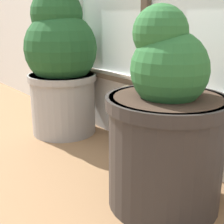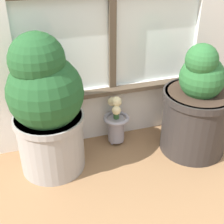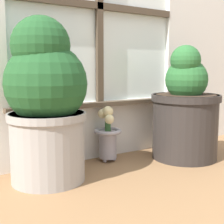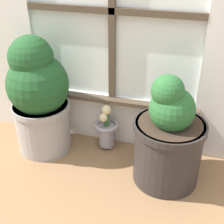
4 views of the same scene
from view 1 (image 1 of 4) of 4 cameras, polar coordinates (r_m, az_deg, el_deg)
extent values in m
plane|color=olive|center=(1.23, -12.37, -11.70)|extent=(10.00, 10.00, 0.00)
cube|color=silver|center=(1.45, 6.04, -0.07)|extent=(0.99, 0.05, 0.32)
cube|color=#4C3D2D|center=(1.38, 4.89, 5.37)|extent=(1.05, 0.06, 0.02)
cylinder|color=#9E9993|center=(1.62, -8.88, 1.55)|extent=(0.32, 0.32, 0.31)
cylinder|color=#9E9993|center=(1.59, -9.11, 6.33)|extent=(0.34, 0.34, 0.03)
cylinder|color=#38281E|center=(1.59, -9.13, 6.70)|extent=(0.30, 0.30, 0.01)
sphere|color=#1E4C23|center=(1.57, -9.35, 11.35)|extent=(0.36, 0.36, 0.36)
sphere|color=#1E4C23|center=(1.58, -10.08, 17.18)|extent=(0.25, 0.25, 0.25)
ellipsoid|color=#1E4C23|center=(1.56, -5.37, 10.81)|extent=(0.16, 0.13, 0.21)
cylinder|color=#2D2826|center=(1.00, 9.68, -7.17)|extent=(0.35, 0.35, 0.36)
cylinder|color=#2D2826|center=(0.94, 10.16, 1.73)|extent=(0.38, 0.38, 0.04)
cylinder|color=#38281E|center=(0.94, 10.20, 2.48)|extent=(0.33, 0.33, 0.01)
sphere|color=#28602D|center=(0.92, 10.48, 7.61)|extent=(0.23, 0.23, 0.23)
sphere|color=#28602D|center=(0.92, 8.86, 14.13)|extent=(0.16, 0.16, 0.16)
ellipsoid|color=#28602D|center=(0.86, 9.73, 6.16)|extent=(0.10, 0.08, 0.12)
sphere|color=#99939E|center=(1.46, 3.54, -6.12)|extent=(0.02, 0.02, 0.02)
sphere|color=#99939E|center=(1.45, 1.22, -6.26)|extent=(0.02, 0.02, 0.02)
sphere|color=#99939E|center=(1.40, 2.78, -7.01)|extent=(0.02, 0.02, 0.02)
cylinder|color=#99939E|center=(1.40, 2.56, -3.44)|extent=(0.09, 0.09, 0.15)
torus|color=#99939E|center=(1.38, 2.60, -0.61)|extent=(0.15, 0.15, 0.02)
cylinder|color=#386633|center=(1.37, 2.62, 0.99)|extent=(0.03, 0.03, 0.08)
sphere|color=beige|center=(1.35, 2.66, 3.67)|extent=(0.06, 0.06, 0.06)
sphere|color=beige|center=(1.38, 3.22, 3.43)|extent=(0.05, 0.05, 0.05)
sphere|color=beige|center=(1.35, 1.37, 2.08)|extent=(0.05, 0.05, 0.05)
camera|label=2|loc=(1.63, -65.10, 26.13)|focal=50.00mm
camera|label=3|loc=(1.93, -54.68, 7.57)|focal=50.00mm
camera|label=4|loc=(1.04, -102.83, 33.86)|focal=50.00mm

